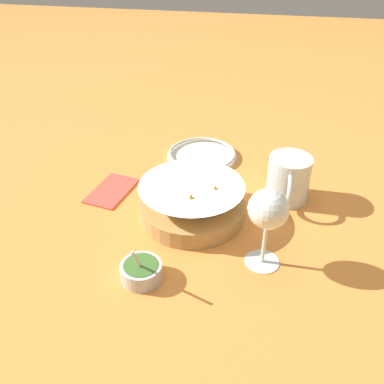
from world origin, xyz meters
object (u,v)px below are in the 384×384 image
object	(u,v)px
food_basket	(192,201)
sauce_cup	(141,271)
side_plate	(202,155)
wine_glass	(268,212)
beer_mug	(288,180)

from	to	relation	value
food_basket	sauce_cup	xyz separation A→B (m)	(0.20, -0.05, -0.02)
sauce_cup	side_plate	distance (m)	0.45
wine_glass	food_basket	bearing A→B (deg)	-127.63
food_basket	side_plate	xyz separation A→B (m)	(-0.25, -0.02, -0.03)
food_basket	wine_glass	xyz separation A→B (m)	(0.12, 0.15, 0.08)
food_basket	wine_glass	world-z (taller)	wine_glass
sauce_cup	food_basket	bearing A→B (deg)	165.15
food_basket	beer_mug	xyz separation A→B (m)	(-0.10, 0.19, 0.01)
beer_mug	side_plate	bearing A→B (deg)	-124.74
sauce_cup	side_plate	world-z (taller)	sauce_cup
wine_glass	side_plate	distance (m)	0.42
food_basket	beer_mug	size ratio (longest dim) A/B	1.67
sauce_cup	beer_mug	world-z (taller)	beer_mug
food_basket	wine_glass	distance (m)	0.21
wine_glass	side_plate	xyz separation A→B (m)	(-0.36, -0.17, -0.11)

